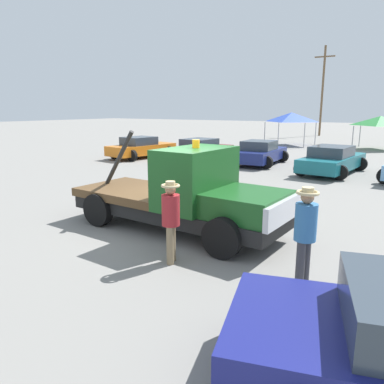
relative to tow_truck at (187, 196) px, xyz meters
The scene contains 12 objects.
ground_plane 0.99m from the tow_truck, behind, with size 160.00×160.00×0.00m, color gray.
tow_truck is the anchor object (origin of this frame).
person_near_truck 3.64m from the tow_truck, 22.04° to the right, with size 0.40×0.40×1.78m.
person_at_hood 2.00m from the tow_truck, 65.93° to the right, with size 0.38×0.38×1.70m.
parked_car_orange 14.96m from the tow_truck, 134.56° to the left, with size 2.83×4.70×1.34m.
parked_car_maroon 13.18m from the tow_truck, 119.68° to the left, with size 2.63×4.62×1.34m.
parked_car_navy 12.41m from the tow_truck, 104.05° to the left, with size 2.57×4.44×1.34m.
parked_car_teal 11.16m from the tow_truck, 84.40° to the left, with size 2.75×5.00×1.34m.
canopy_tent_blue 24.56m from the tow_truck, 102.23° to the left, with size 3.40×3.40×2.74m.
canopy_tent_green 24.45m from the tow_truck, 86.32° to the left, with size 3.24×3.24×2.52m.
traffic_cone 3.45m from the tow_truck, 125.45° to the left, with size 0.40×0.40×0.55m.
utility_pole 37.67m from the tow_truck, 99.24° to the left, with size 2.20×0.24×9.84m.
Camera 1 is at (5.40, -7.68, 3.10)m, focal length 35.00 mm.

